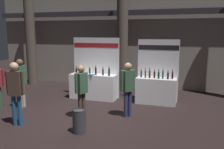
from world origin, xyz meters
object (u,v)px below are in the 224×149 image
at_px(visitor_4, 128,85).
at_px(visitor_5, 21,79).
at_px(exhibitor_booth_1, 156,88).
at_px(visitor_2, 15,88).
at_px(exhibitor_booth_0, 94,84).
at_px(visitor_0, 81,87).
at_px(trash_bin, 79,121).

bearing_deg(visitor_4, visitor_5, 134.01).
xyz_separation_m(exhibitor_booth_1, visitor_2, (-3.54, -3.43, 0.50)).
height_order(visitor_4, visitor_5, visitor_5).
bearing_deg(exhibitor_booth_0, visitor_0, -77.74).
bearing_deg(visitor_5, exhibitor_booth_1, 115.97).
xyz_separation_m(exhibitor_booth_1, trash_bin, (-1.61, -3.38, -0.28)).
xyz_separation_m(visitor_2, visitor_5, (-0.95, 1.42, -0.05)).
distance_m(trash_bin, visitor_5, 3.27).
bearing_deg(visitor_4, visitor_0, 151.69).
distance_m(exhibitor_booth_1, visitor_5, 4.95).
height_order(exhibitor_booth_1, visitor_5, exhibitor_booth_1).
xyz_separation_m(visitor_0, visitor_2, (-1.52, -1.14, 0.12)).
height_order(exhibitor_booth_1, trash_bin, exhibitor_booth_1).
height_order(trash_bin, visitor_5, visitor_5).
bearing_deg(visitor_5, visitor_2, 35.70).
distance_m(trash_bin, visitor_2, 2.08).
distance_m(exhibitor_booth_0, visitor_2, 3.53).
xyz_separation_m(trash_bin, visitor_0, (-0.42, 1.08, 0.66)).
relative_size(trash_bin, visitor_4, 0.37).
xyz_separation_m(trash_bin, visitor_2, (-1.93, -0.06, 0.78)).
distance_m(exhibitor_booth_1, trash_bin, 3.75).
distance_m(visitor_0, visitor_2, 1.90).
xyz_separation_m(exhibitor_booth_0, visitor_4, (1.83, -1.67, 0.42)).
distance_m(trash_bin, visitor_4, 1.99).
height_order(exhibitor_booth_1, visitor_0, exhibitor_booth_1).
bearing_deg(visitor_5, visitor_0, 85.22).
xyz_separation_m(visitor_0, visitor_4, (1.35, 0.53, 0.04)).
xyz_separation_m(exhibitor_booth_0, visitor_2, (-1.04, -3.34, 0.49)).
bearing_deg(visitor_0, exhibitor_booth_0, 33.96).
relative_size(exhibitor_booth_0, visitor_2, 1.33).
relative_size(exhibitor_booth_0, visitor_5, 1.40).
relative_size(visitor_0, visitor_4, 0.96).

